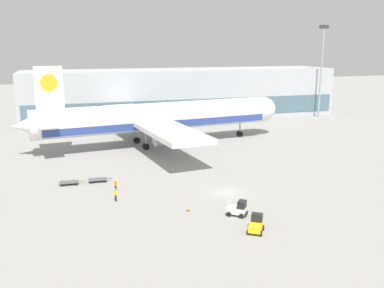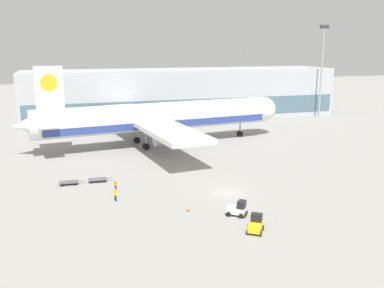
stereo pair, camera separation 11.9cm
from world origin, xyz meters
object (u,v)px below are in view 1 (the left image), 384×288
(light_mast, at_px, (322,65))
(airplane_main, at_px, (156,118))
(baggage_dolly_second, at_px, (98,179))
(traffic_cone_near, at_px, (188,208))
(baggage_tug_foreground, at_px, (256,224))
(ground_crew_near, at_px, (116,194))
(baggage_tug_mid, at_px, (238,209))
(ground_crew_far, at_px, (115,184))
(baggage_dolly_lead, at_px, (69,182))

(light_mast, xyz_separation_m, airplane_main, (-54.27, -22.47, -9.28))
(baggage_dolly_second, xyz_separation_m, traffic_cone_near, (10.08, -15.64, -0.04))
(baggage_tug_foreground, xyz_separation_m, ground_crew_near, (-14.07, 14.51, 0.19))
(baggage_tug_mid, bearing_deg, ground_crew_near, -175.50)
(baggage_tug_foreground, bearing_deg, ground_crew_far, 70.86)
(baggage_tug_mid, relative_size, ground_crew_near, 1.55)
(baggage_tug_foreground, xyz_separation_m, ground_crew_far, (-13.57, 18.60, 0.18))
(baggage_dolly_lead, bearing_deg, ground_crew_far, -36.68)
(light_mast, relative_size, airplane_main, 0.46)
(baggage_tug_foreground, xyz_separation_m, baggage_tug_mid, (-0.10, 4.97, 0.00))
(traffic_cone_near, bearing_deg, baggage_dolly_lead, 132.89)
(airplane_main, xyz_separation_m, baggage_dolly_second, (-14.17, -22.30, -5.45))
(airplane_main, distance_m, baggage_tug_mid, 41.55)
(airplane_main, height_order, baggage_dolly_lead, airplane_main)
(baggage_tug_foreground, relative_size, baggage_dolly_second, 0.75)
(baggage_dolly_second, bearing_deg, traffic_cone_near, -55.25)
(light_mast, distance_m, baggage_dolly_second, 83.10)
(baggage_dolly_second, bearing_deg, airplane_main, 59.53)
(airplane_main, distance_m, baggage_dolly_lead, 29.59)
(airplane_main, relative_size, baggage_dolly_lead, 15.55)
(airplane_main, relative_size, baggage_tug_mid, 20.76)
(baggage_dolly_lead, bearing_deg, light_mast, 33.65)
(baggage_tug_mid, bearing_deg, traffic_cone_near, -171.90)
(airplane_main, bearing_deg, baggage_dolly_lead, -136.77)
(airplane_main, xyz_separation_m, traffic_cone_near, (-4.09, -37.94, -5.49))
(baggage_tug_mid, distance_m, ground_crew_near, 16.91)
(light_mast, bearing_deg, ground_crew_far, -142.95)
(baggage_dolly_second, bearing_deg, ground_crew_near, -78.19)
(airplane_main, xyz_separation_m, baggage_dolly_lead, (-18.49, -22.45, -5.45))
(ground_crew_far, distance_m, traffic_cone_near, 13.07)
(light_mast, distance_m, baggage_tug_mid, 83.98)
(light_mast, relative_size, ground_crew_far, 14.80)
(baggage_dolly_lead, relative_size, traffic_cone_near, 5.28)
(baggage_dolly_lead, distance_m, traffic_cone_near, 21.15)
(airplane_main, bearing_deg, ground_crew_far, -120.88)
(ground_crew_far, bearing_deg, baggage_dolly_lead, 94.33)
(ground_crew_near, bearing_deg, baggage_tug_mid, 27.92)
(light_mast, bearing_deg, ground_crew_near, -140.97)
(baggage_tug_foreground, bearing_deg, baggage_tug_mid, 35.87)
(baggage_dolly_lead, bearing_deg, baggage_tug_mid, -41.36)
(ground_crew_near, bearing_deg, baggage_dolly_lead, -175.00)
(baggage_tug_foreground, distance_m, baggage_dolly_lead, 31.06)
(traffic_cone_near, bearing_deg, baggage_tug_foreground, -55.76)
(ground_crew_near, height_order, traffic_cone_near, ground_crew_near)
(baggage_tug_mid, xyz_separation_m, ground_crew_near, (-13.97, 9.54, 0.19))
(light_mast, bearing_deg, traffic_cone_near, -134.01)
(baggage_tug_mid, bearing_deg, baggage_dolly_lead, 175.51)
(light_mast, height_order, ground_crew_near, light_mast)
(light_mast, distance_m, baggage_tug_foreground, 87.75)
(baggage_tug_foreground, height_order, ground_crew_far, baggage_tug_foreground)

